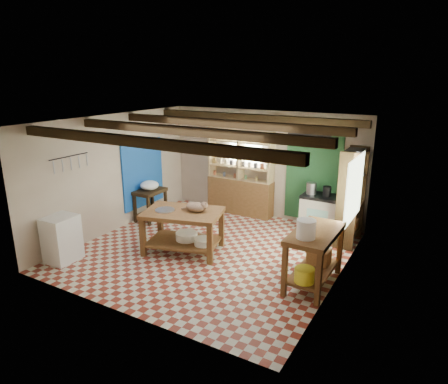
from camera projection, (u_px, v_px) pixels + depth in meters
The scene contains 30 objects.
floor at pixel (211, 251), 8.04m from camera, with size 5.00×5.00×0.02m, color maroon.
ceiling at pixel (210, 121), 7.29m from camera, with size 5.00×5.00×0.02m, color #434247.
wall_back at pixel (264, 164), 9.74m from camera, with size 5.00×0.04×2.60m, color #C4B29E.
wall_front at pixel (116, 232), 5.58m from camera, with size 5.00×0.04×2.60m, color #C4B29E.
wall_left at pixel (115, 173), 8.86m from camera, with size 0.04×5.00×2.60m, color #C4B29E.
wall_right at pixel (341, 210), 6.47m from camera, with size 0.04×5.00×2.60m, color #C4B29E.
ceiling_beams at pixel (210, 127), 7.33m from camera, with size 5.00×3.80×0.15m, color #322311.
blue_wall_patch at pixel (143, 174), 9.65m from camera, with size 0.04×1.40×1.60m, color #1754B3.
green_wall_patch at pixel (313, 173), 9.13m from camera, with size 1.30×0.04×2.30m, color #205028.
window_back at pixel (246, 146), 9.85m from camera, with size 0.90×0.02×0.80m, color #B7CBB4.
window_right at pixel (354, 189), 7.28m from camera, with size 0.02×1.30×1.20m, color #B7CBB4.
utensil_rail at pixel (70, 162), 7.69m from camera, with size 0.06×0.90×0.28m, color black.
pot_rack at pixel (310, 134), 8.52m from camera, with size 0.86×0.12×0.36m, color black.
shelving_unit at pixel (240, 171), 9.90m from camera, with size 1.70×0.34×2.20m, color tan.
tall_rack at pixel (351, 197), 8.16m from camera, with size 0.40×0.86×2.00m, color #322311.
work_table at pixel (183, 231), 7.92m from camera, with size 1.49×0.99×0.84m, color brown.
stove at pixel (321, 213), 8.95m from camera, with size 0.85×0.58×0.84m, color beige.
prep_table at pixel (151, 205), 9.63m from camera, with size 0.52×0.75×0.76m, color #322311.
white_cabinet at pixel (62, 239), 7.51m from camera, with size 0.49×0.59×0.88m, color white.
right_counter at pixel (314, 258), 6.64m from camera, with size 0.67×1.34×0.96m, color brown.
cat at pixel (195, 207), 7.77m from camera, with size 0.40×0.30×0.18m, color #957156.
steel_tray at pixel (165, 210), 7.84m from camera, with size 0.38×0.38×0.02m, color #A4A3AA.
basin_large at pixel (187, 236), 7.99m from camera, with size 0.44×0.44×0.15m, color white.
basin_small at pixel (204, 242), 7.76m from camera, with size 0.37×0.37×0.13m, color white.
kettle_left at pixel (311, 188), 8.91m from camera, with size 0.22×0.22×0.26m, color #A4A3AA.
kettle_right at pixel (327, 191), 8.75m from camera, with size 0.18×0.18×0.22m, color black.
enamel_bowl at pixel (149, 185), 9.49m from camera, with size 0.44×0.44×0.22m, color white.
white_bucket at pixel (306, 229), 6.20m from camera, with size 0.30×0.30×0.30m, color white.
wicker_basket at pixel (319, 256), 6.92m from camera, with size 0.37×0.30×0.26m, color #A97244.
yellow_tub at pixel (304, 275), 6.30m from camera, with size 0.32×0.32×0.23m, color yellow.
Camera 1 is at (3.89, -6.25, 3.43)m, focal length 32.00 mm.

